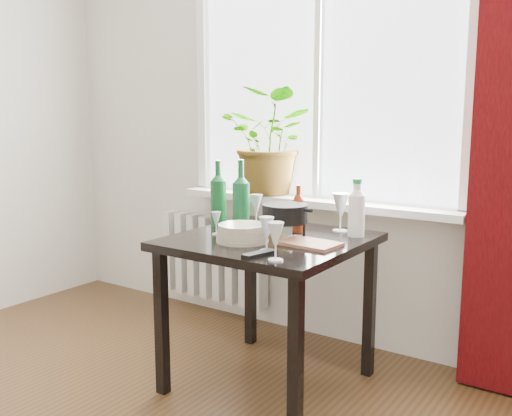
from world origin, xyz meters
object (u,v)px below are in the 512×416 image
Objects in this scene: wineglass_front_right at (267,234)px; wineglass_back_center at (340,212)px; bottle_amber at (298,208)px; wine_bottle_right at (241,195)px; wineglass_far_right at (276,241)px; cutting_board at (309,243)px; cleaning_bottle at (357,207)px; wineglass_front_left at (216,223)px; fondue_pot at (285,222)px; plate_stack at (242,233)px; table at (269,256)px; wine_bottle_left at (218,193)px; radiator at (213,258)px; tv_remote at (260,254)px; potted_plant at (273,142)px; wineglass_back_left at (256,209)px.

wineglass_back_center is (0.07, 0.56, 0.02)m from wineglass_front_right.
wine_bottle_right is at bearing -148.89° from bottle_amber.
wineglass_far_right is 0.33m from cutting_board.
wineglass_front_left is at bearing -148.95° from cleaning_bottle.
fondue_pot reaches higher than cutting_board.
wine_bottle_right is 1.84× the size of wineglass_back_center.
fondue_pot is at bearing -135.83° from cleaning_bottle.
wineglass_front_left is 0.47× the size of plate_stack.
cleaning_bottle is at bearing 13.38° from bottle_amber.
wineglass_front_right is at bearing -97.44° from wineglass_back_center.
wineglass_far_right is at bearing -50.85° from fondue_pot.
table is at bearing -142.63° from cleaning_bottle.
wine_bottle_left reaches higher than cutting_board.
wineglass_front_left is (0.60, -0.72, 0.42)m from radiator.
radiator is at bearing 159.13° from fondue_pot.
wine_bottle_right is at bearing 139.12° from wineglass_far_right.
cleaning_bottle is at bearing 71.36° from cutting_board.
plate_stack is 0.28m from tv_remote.
potted_plant is 1.21m from wineglass_far_right.
wineglass_front_right is 0.11m from tv_remote.
potted_plant reaches higher than wineglass_back_center.
wineglass_front_left is at bearing 165.05° from plate_stack.
wine_bottle_right is 2.20× the size of wineglass_back_left.
wineglass_front_right reaches higher than radiator.
bottle_amber is 0.31m from cutting_board.
wine_bottle_left is at bearing -166.63° from cleaning_bottle.
plate_stack is at bearing -66.74° from potted_plant.
wineglass_far_right is 0.40m from fondue_pot.
potted_plant is 3.88× the size of wineglass_far_right.
wineglass_far_right is at bearing -85.39° from cutting_board.
wine_bottle_left reaches higher than cleaning_bottle.
wineglass_far_right is 0.60× the size of cutting_board.
wine_bottle_left is 0.44m from bottle_amber.
wineglass_back_left is at bearing 130.33° from wineglass_far_right.
potted_plant is at bearing 113.26° from plate_stack.
cleaning_bottle reaches higher than wineglass_front_right.
plate_stack reaches higher than table.
plate_stack is at bearing -158.88° from cutting_board.
tv_remote is at bearing -43.27° from radiator.
table is 4.28× the size of wineglass_back_center.
wine_bottle_left is 0.70m from tv_remote.
wine_bottle_right is at bearing -173.35° from fondue_pot.
table is 2.43× the size of wine_bottle_left.
wineglass_back_left reaches higher than plate_stack.
wine_bottle_left is 0.22m from wineglass_back_left.
wine_bottle_left reaches higher than wineglass_back_left.
cleaning_bottle reaches higher than table.
cleaning_bottle reaches higher than wineglass_back_center.
wineglass_back_center is 0.62m from wineglass_front_left.
wineglass_back_center is at bearing -26.95° from potted_plant.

